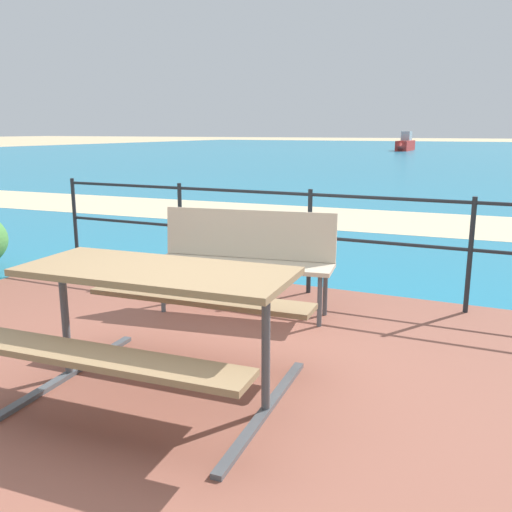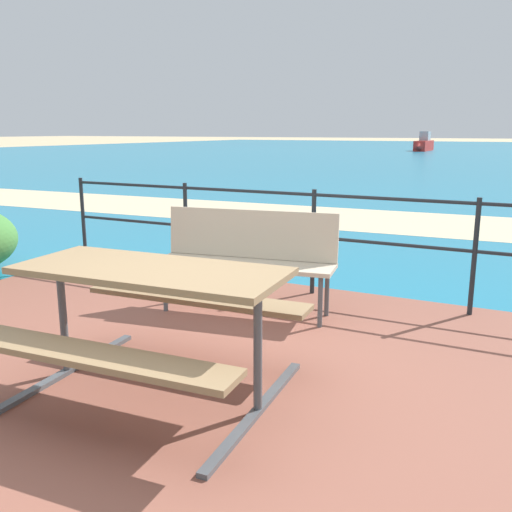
# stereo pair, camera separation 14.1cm
# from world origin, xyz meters

# --- Properties ---
(ground_plane) EXTENTS (240.00, 240.00, 0.00)m
(ground_plane) POSITION_xyz_m (0.00, 0.00, 0.00)
(ground_plane) COLOR tan
(patio_paving) EXTENTS (6.40, 5.20, 0.06)m
(patio_paving) POSITION_xyz_m (0.00, 0.00, 0.03)
(patio_paving) COLOR brown
(patio_paving) RESTS_ON ground
(sea_water) EXTENTS (90.00, 90.00, 0.01)m
(sea_water) POSITION_xyz_m (0.00, 40.00, 0.01)
(sea_water) COLOR teal
(sea_water) RESTS_ON ground
(beach_strip) EXTENTS (54.07, 5.05, 0.01)m
(beach_strip) POSITION_xyz_m (0.00, 7.53, 0.01)
(beach_strip) COLOR beige
(beach_strip) RESTS_ON ground
(picnic_table) EXTENTS (1.70, 1.46, 0.79)m
(picnic_table) POSITION_xyz_m (-0.10, -0.07, 0.65)
(picnic_table) COLOR #8C704C
(picnic_table) RESTS_ON patio_paving
(park_bench) EXTENTS (1.60, 0.65, 0.90)m
(park_bench) POSITION_xyz_m (-0.32, 1.60, 0.60)
(park_bench) COLOR #BCAD93
(park_bench) RESTS_ON patio_paving
(railing_fence) EXTENTS (5.94, 0.04, 1.03)m
(railing_fence) POSITION_xyz_m (0.00, 2.37, 0.72)
(railing_fence) COLOR #1E2328
(railing_fence) RESTS_ON patio_paving
(boat_mid) EXTENTS (0.92, 4.63, 1.54)m
(boat_mid) POSITION_xyz_m (-6.39, 44.34, 0.53)
(boat_mid) COLOR red
(boat_mid) RESTS_ON sea_water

